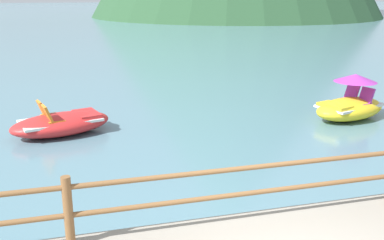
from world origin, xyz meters
TOP-DOWN VIEW (x-y plane):
  - ground_plane at (0.00, 40.00)m, footprint 200.00×200.00m
  - dock_railing at (-0.00, 1.55)m, footprint 23.92×0.12m
  - pedal_boat_1 at (-2.58, 7.60)m, footprint 2.74×1.90m
  - pedal_boat_3 at (5.30, 6.92)m, footprint 2.63×1.90m

SIDE VIEW (x-z plane):
  - ground_plane at x=0.00m, z-range 0.00..0.00m
  - pedal_boat_1 at x=-2.58m, z-range -0.15..0.72m
  - pedal_boat_3 at x=5.30m, z-range -0.21..1.07m
  - dock_railing at x=0.00m, z-range 0.51..1.46m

